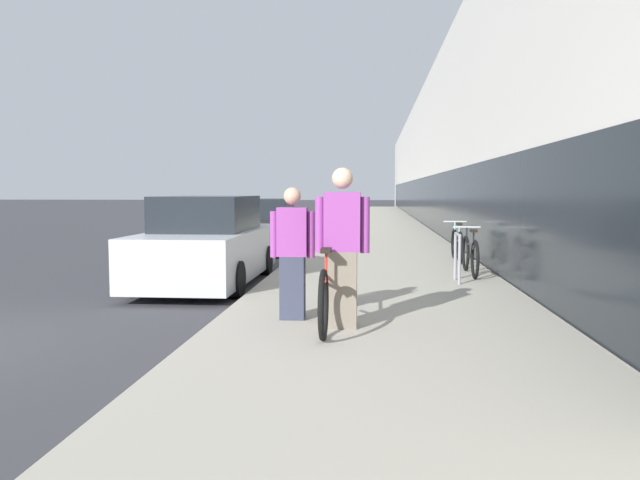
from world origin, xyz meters
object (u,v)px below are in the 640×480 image
(tandem_bicycle, at_px, (330,288))
(person_bystander, at_px, (292,253))
(bike_rack_hoop, at_px, (457,252))
(cruiser_bike_middle, at_px, (457,245))
(person_rider, at_px, (342,248))
(vintage_roadster_curbside, at_px, (264,228))
(parked_sedan_curbside, at_px, (208,245))
(cruiser_bike_nearest, at_px, (470,255))

(tandem_bicycle, distance_m, person_bystander, 0.62)
(bike_rack_hoop, bearing_deg, cruiser_bike_middle, 82.64)
(tandem_bicycle, relative_size, person_rider, 1.51)
(person_rider, distance_m, bike_rack_hoop, 4.18)
(tandem_bicycle, relative_size, person_bystander, 1.72)
(person_rider, relative_size, person_bystander, 1.14)
(person_rider, height_order, cruiser_bike_middle, person_rider)
(tandem_bicycle, height_order, cruiser_bike_middle, tandem_bicycle)
(bike_rack_hoop, distance_m, vintage_roadster_curbside, 7.88)
(parked_sedan_curbside, bearing_deg, person_bystander, -60.94)
(cruiser_bike_nearest, height_order, parked_sedan_curbside, parked_sedan_curbside)
(tandem_bicycle, distance_m, person_rider, 0.65)
(person_rider, bearing_deg, vintage_roadster_curbside, 104.85)
(bike_rack_hoop, height_order, cruiser_bike_middle, cruiser_bike_middle)
(person_rider, distance_m, person_bystander, 0.76)
(person_bystander, height_order, vintage_roadster_curbside, person_bystander)
(person_bystander, height_order, cruiser_bike_nearest, person_bystander)
(bike_rack_hoop, relative_size, cruiser_bike_nearest, 0.46)
(tandem_bicycle, relative_size, bike_rack_hoop, 3.28)
(tandem_bicycle, xyz_separation_m, bike_rack_hoop, (1.96, 3.40, 0.11))
(person_bystander, relative_size, parked_sedan_curbside, 0.35)
(tandem_bicycle, relative_size, parked_sedan_curbside, 0.60)
(person_rider, bearing_deg, tandem_bicycle, 114.81)
(tandem_bicycle, distance_m, cruiser_bike_middle, 7.03)
(bike_rack_hoop, bearing_deg, person_rider, -115.58)
(tandem_bicycle, height_order, vintage_roadster_curbside, vintage_roadster_curbside)
(person_bystander, height_order, parked_sedan_curbside, person_bystander)
(person_rider, height_order, parked_sedan_curbside, person_rider)
(tandem_bicycle, xyz_separation_m, vintage_roadster_curbside, (-2.55, 9.86, 0.13))
(bike_rack_hoop, relative_size, cruiser_bike_middle, 0.50)
(person_bystander, height_order, bike_rack_hoop, person_bystander)
(bike_rack_hoop, distance_m, parked_sedan_curbside, 4.48)
(bike_rack_hoop, relative_size, vintage_roadster_curbside, 0.21)
(cruiser_bike_middle, bearing_deg, tandem_bicycle, -109.73)
(tandem_bicycle, distance_m, bike_rack_hoop, 3.92)
(bike_rack_hoop, bearing_deg, tandem_bicycle, -119.96)
(cruiser_bike_middle, bearing_deg, cruiser_bike_nearest, -91.33)
(vintage_roadster_curbside, bearing_deg, parked_sedan_curbside, -89.61)
(parked_sedan_curbside, height_order, vintage_roadster_curbside, parked_sedan_curbside)
(tandem_bicycle, xyz_separation_m, person_rider, (0.16, -0.35, 0.52))
(tandem_bicycle, relative_size, vintage_roadster_curbside, 0.68)
(cruiser_bike_nearest, height_order, vintage_roadster_curbside, vintage_roadster_curbside)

